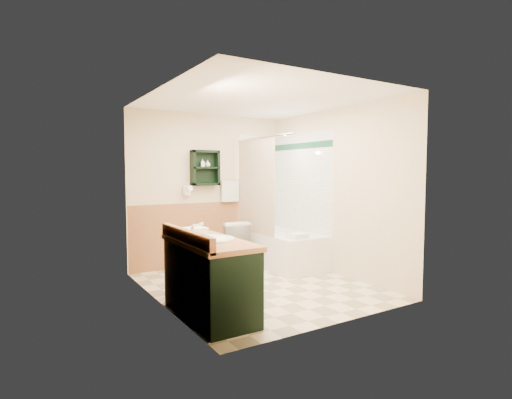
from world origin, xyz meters
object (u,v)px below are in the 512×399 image
object	(u,v)px
bathtub	(282,249)
toilet	(231,244)
wall_shelf	(205,168)
vanity_book	(174,225)
hair_dryer	(187,191)
vanity	(210,278)
soap_bottle_b	(208,164)
soap_bottle_a	(203,165)

from	to	relation	value
bathtub	toilet	xyz separation A→B (m)	(-0.70, 0.39, 0.09)
wall_shelf	vanity_book	size ratio (longest dim) A/B	2.78
hair_dryer	toilet	bearing A→B (deg)	-22.68
vanity_book	wall_shelf	bearing A→B (deg)	61.30
vanity	soap_bottle_b	world-z (taller)	soap_bottle_b
vanity_book	bathtub	bearing A→B (deg)	29.25
hair_dryer	toilet	size ratio (longest dim) A/B	0.33
bathtub	soap_bottle_b	distance (m)	1.77
wall_shelf	vanity	xyz separation A→B (m)	(-0.89, -2.06, -1.15)
wall_shelf	bathtub	size ratio (longest dim) A/B	0.37
hair_dryer	toilet	world-z (taller)	hair_dryer
toilet	bathtub	bearing A→B (deg)	159.72
wall_shelf	soap_bottle_b	size ratio (longest dim) A/B	5.44
wall_shelf	vanity	size ratio (longest dim) A/B	0.44
hair_dryer	soap_bottle_b	distance (m)	0.53
vanity	vanity_book	size ratio (longest dim) A/B	6.33
hair_dryer	wall_shelf	bearing A→B (deg)	-4.76
toilet	soap_bottle_b	bearing A→B (deg)	-30.24
soap_bottle_a	vanity_book	bearing A→B (deg)	-124.32
vanity	wall_shelf	bearing A→B (deg)	66.50
toilet	soap_bottle_a	world-z (taller)	soap_bottle_a
soap_bottle_b	soap_bottle_a	bearing A→B (deg)	180.00
wall_shelf	vanity	bearing A→B (deg)	-113.50
soap_bottle_b	hair_dryer	bearing A→B (deg)	174.96
vanity	soap_bottle_a	size ratio (longest dim) A/B	10.18
soap_bottle_a	toilet	bearing A→B (deg)	-31.98
vanity_book	soap_bottle_b	size ratio (longest dim) A/B	1.95
bathtub	vanity_book	distance (m)	2.34
vanity	vanity_book	xyz separation A→B (m)	(-0.17, 0.57, 0.50)
soap_bottle_a	soap_bottle_b	world-z (taller)	soap_bottle_b
soap_bottle_a	wall_shelf	bearing A→B (deg)	6.33
toilet	soap_bottle_a	distance (m)	1.31
vanity_book	soap_bottle_b	world-z (taller)	soap_bottle_b
toilet	soap_bottle_a	xyz separation A→B (m)	(-0.37, 0.23, 1.23)
bathtub	soap_bottle_a	xyz separation A→B (m)	(-1.07, 0.62, 1.33)
hair_dryer	bathtub	distance (m)	1.75
bathtub	vanity_book	world-z (taller)	vanity_book
vanity	soap_bottle_a	world-z (taller)	soap_bottle_a
hair_dryer	soap_bottle_b	xyz separation A→B (m)	(0.34, -0.03, 0.40)
hair_dryer	vanity	bearing A→B (deg)	-105.94
toilet	vanity	bearing A→B (deg)	65.00
vanity	soap_bottle_b	distance (m)	2.56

